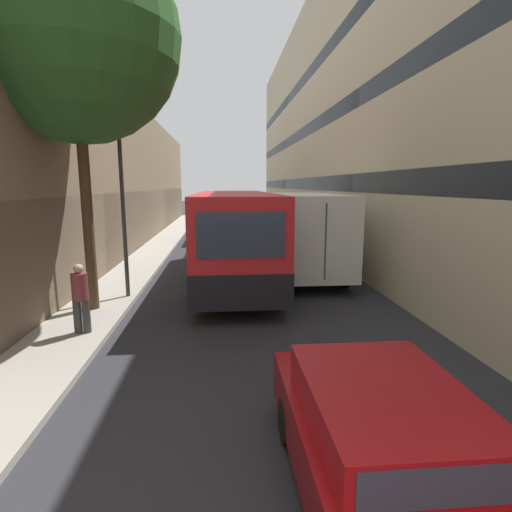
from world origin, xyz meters
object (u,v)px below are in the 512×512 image
street_tree_left (74,35)px  bus (234,234)px  car_hatchback (386,450)px  pedestrian (80,296)px  street_lamp (119,136)px  panel_van (216,223)px  box_truck (300,230)px

street_tree_left → bus: bearing=43.4°
car_hatchback → pedestrian: size_ratio=2.65×
street_lamp → car_hatchback: bearing=-61.6°
car_hatchback → panel_van: (-2.04, 21.61, 0.35)m
box_truck → bus: bearing=-158.0°
bus → panel_van: bearing=94.3°
panel_van → street_lamp: size_ratio=0.64×
panel_van → street_lamp: 13.99m
pedestrian → street_lamp: 4.88m
bus → car_hatchback: bearing=-83.6°
car_hatchback → street_lamp: street_lamp is taller
car_hatchback → panel_van: panel_van is taller
box_truck → street_tree_left: bearing=-144.0°
bus → box_truck: size_ratio=1.23×
car_hatchback → street_lamp: size_ratio=0.63×
bus → box_truck: (2.64, 1.07, -0.01)m
bus → pedestrian: 6.68m
street_lamp → bus: bearing=37.6°
bus → box_truck: bus is taller
box_truck → street_lamp: size_ratio=1.27×
pedestrian → street_lamp: bearing=83.9°
box_truck → car_hatchback: bearing=-96.7°
box_truck → pedestrian: (-6.27, -6.64, -0.68)m
panel_van → street_tree_left: bearing=-102.2°
pedestrian → street_tree_left: (-0.32, 1.85, 6.03)m
car_hatchback → bus: size_ratio=0.40×
street_lamp → street_tree_left: street_tree_left is taller
car_hatchback → street_tree_left: (-5.17, 7.19, 6.30)m
car_hatchback → panel_van: bearing=95.4°
pedestrian → street_lamp: (0.32, 3.03, 3.81)m
box_truck → street_tree_left: street_tree_left is taller
panel_van → street_lamp: (-2.49, -13.25, 3.73)m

